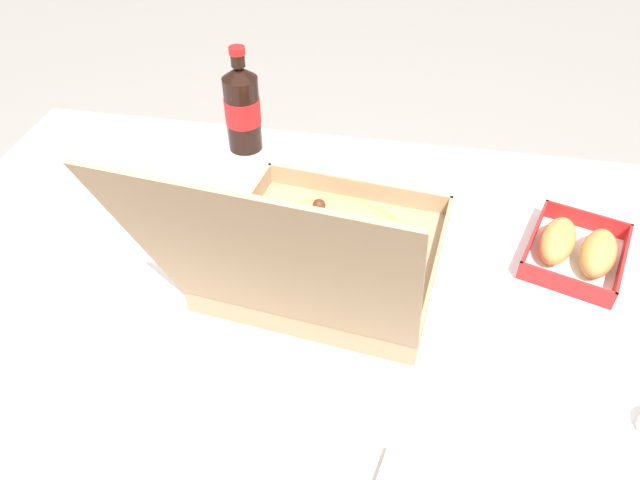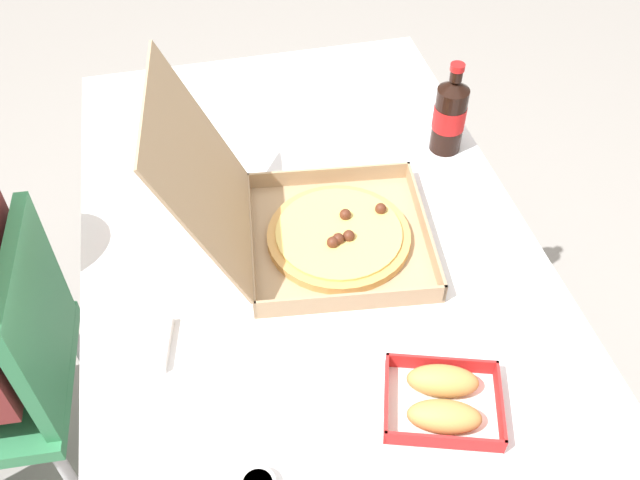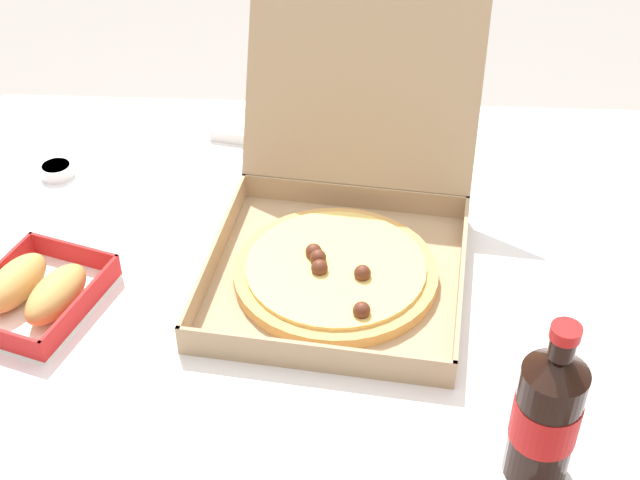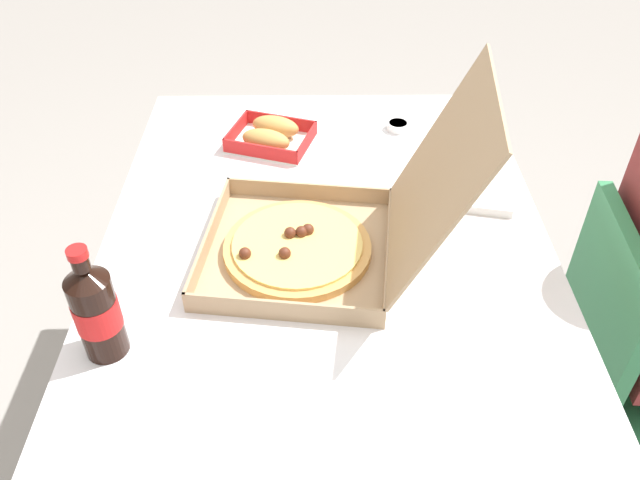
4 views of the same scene
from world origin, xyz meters
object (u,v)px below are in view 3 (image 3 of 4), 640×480
Objects in this scene: cola_bottle at (546,414)px; napkin_pile at (249,125)px; chair at (365,160)px; dipping_sauce_cup at (57,170)px; diner_person at (370,66)px; bread_side_box at (36,291)px; pizza_box_open at (341,230)px.

napkin_pile is at bearing 119.43° from cola_bottle.
chair is 0.78m from dipping_sauce_cup.
diner_person reaches higher than chair.
chair reaches higher than napkin_pile.
chair is at bearing 57.72° from napkin_pile.
diner_person is 0.46m from napkin_pile.
bread_side_box is at bearing -118.78° from chair.
napkin_pile is (-0.21, -0.34, 0.29)m from chair.
cola_bottle is (0.20, -1.07, 0.37)m from chair.
napkin_pile is at bearing -118.82° from diner_person.
bread_side_box is 0.69m from cola_bottle.
napkin_pile is at bearing -122.28° from chair.
bread_side_box is at bearing -163.70° from pizza_box_open.
bread_side_box is at bearing -117.38° from diner_person.
chair is 7.55× the size of napkin_pile.
dipping_sauce_cup is at bearing 157.69° from pizza_box_open.
diner_person is at bearing 99.64° from cola_bottle.
diner_person is 5.07× the size of bread_side_box.
chair is at bearing 100.37° from cola_bottle.
pizza_box_open reaches higher than dipping_sauce_cup.
pizza_box_open is at bearing -93.09° from diner_person.
diner_person is 5.14× the size of cola_bottle.
cola_bottle reaches higher than napkin_pile.
chair is 0.78m from pizza_box_open.
pizza_box_open reaches higher than cola_bottle.
cola_bottle is (0.19, -1.12, 0.17)m from diner_person.
diner_person is 0.99m from bread_side_box.
bread_side_box reaches higher than dipping_sauce_cup.
cola_bottle is at bearing -20.76° from bread_side_box.
pizza_box_open is at bearing 122.35° from cola_bottle.
diner_person reaches higher than dipping_sauce_cup.
pizza_box_open is 0.43m from bread_side_box.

